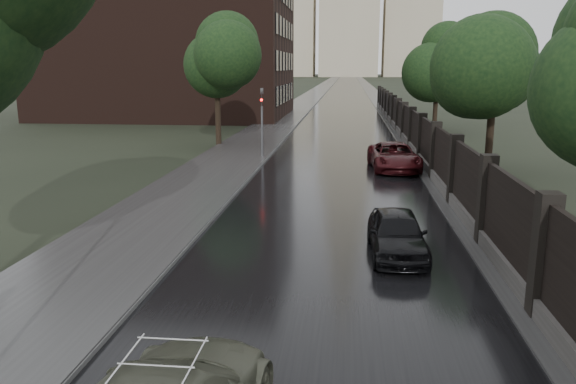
{
  "coord_description": "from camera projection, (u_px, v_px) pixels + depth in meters",
  "views": [
    {
      "loc": [
        0.52,
        -6.44,
        5.16
      ],
      "look_at": [
        -1.21,
        9.82,
        1.5
      ],
      "focal_mm": 35.0,
      "sensor_mm": 36.0,
      "label": 1
    }
  ],
  "objects": [
    {
      "name": "sidewalk_left",
      "position": [
        330.0,
        82.0,
        192.41
      ],
      "size": [
        4.0,
        420.0,
        0.16
      ],
      "primitive_type": "cube",
      "color": "#2D2D2D",
      "rests_on": "ground"
    },
    {
      "name": "traffic_light",
      "position": [
        262.0,
        117.0,
        31.61
      ],
      "size": [
        0.16,
        0.32,
        4.0
      ],
      "color": "#59595E",
      "rests_on": "ground"
    },
    {
      "name": "road",
      "position": [
        347.0,
        82.0,
        191.81
      ],
      "size": [
        8.0,
        420.0,
        0.02
      ],
      "primitive_type": "cube",
      "color": "black",
      "rests_on": "ground"
    },
    {
      "name": "car_right_far",
      "position": [
        394.0,
        156.0,
        28.56
      ],
      "size": [
        2.65,
        5.14,
        1.39
      ],
      "primitive_type": "imported",
      "rotation": [
        0.0,
        0.0,
        0.07
      ],
      "color": "black",
      "rests_on": "ground"
    },
    {
      "name": "tree_right_b",
      "position": [
        495.0,
        71.0,
        26.93
      ],
      "size": [
        4.08,
        4.08,
        7.01
      ],
      "color": "black",
      "rests_on": "ground"
    },
    {
      "name": "brick_building",
      "position": [
        169.0,
        18.0,
        57.57
      ],
      "size": [
        24.0,
        18.0,
        20.0
      ],
      "primitive_type": "cube",
      "color": "black",
      "rests_on": "ground"
    },
    {
      "name": "fence_right",
      "position": [
        408.0,
        130.0,
        37.8
      ],
      "size": [
        0.45,
        75.72,
        2.7
      ],
      "color": "#383533",
      "rests_on": "ground"
    },
    {
      "name": "verge_right",
      "position": [
        363.0,
        82.0,
        191.23
      ],
      "size": [
        3.0,
        420.0,
        0.08
      ],
      "primitive_type": "cube",
      "color": "#2D2D2D",
      "rests_on": "ground"
    },
    {
      "name": "tree_left_far",
      "position": [
        217.0,
        65.0,
        36.23
      ],
      "size": [
        4.25,
        4.25,
        7.39
      ],
      "color": "black",
      "rests_on": "ground"
    },
    {
      "name": "tree_right_c",
      "position": [
        438.0,
        69.0,
        44.39
      ],
      "size": [
        4.08,
        4.08,
        7.01
      ],
      "color": "black",
      "rests_on": "ground"
    },
    {
      "name": "stalinist_tower",
      "position": [
        350.0,
        1.0,
        290.18
      ],
      "size": [
        92.0,
        30.0,
        159.0
      ],
      "color": "tan",
      "rests_on": "ground"
    },
    {
      "name": "car_right_near",
      "position": [
        397.0,
        233.0,
        15.57
      ],
      "size": [
        1.61,
        3.79,
        1.28
      ],
      "primitive_type": "imported",
      "rotation": [
        0.0,
        0.0,
        0.03
      ],
      "color": "black",
      "rests_on": "ground"
    }
  ]
}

